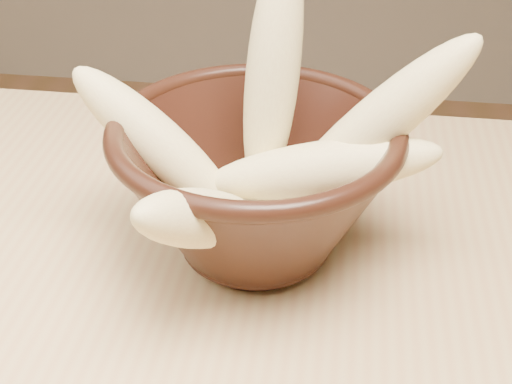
% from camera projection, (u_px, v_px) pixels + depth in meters
% --- Properties ---
extents(bowl, '(0.21, 0.21, 0.11)m').
position_uv_depth(bowl, '(256.00, 181.00, 0.51)').
color(bowl, black).
rests_on(bowl, table).
extents(milk_puddle, '(0.12, 0.12, 0.02)m').
position_uv_depth(milk_puddle, '(256.00, 212.00, 0.53)').
color(milk_puddle, beige).
rests_on(milk_puddle, bowl).
extents(banana_upright, '(0.06, 0.09, 0.19)m').
position_uv_depth(banana_upright, '(273.00, 74.00, 0.50)').
color(banana_upright, '#DABD81').
rests_on(banana_upright, bowl).
extents(banana_left, '(0.15, 0.06, 0.13)m').
position_uv_depth(banana_left, '(156.00, 142.00, 0.51)').
color(banana_left, '#DABD81').
rests_on(banana_left, bowl).
extents(banana_right, '(0.15, 0.05, 0.16)m').
position_uv_depth(banana_right, '(373.00, 127.00, 0.49)').
color(banana_right, '#DABD81').
rests_on(banana_right, bowl).
extents(banana_across, '(0.17, 0.04, 0.08)m').
position_uv_depth(banana_across, '(320.00, 169.00, 0.49)').
color(banana_across, '#DABD81').
rests_on(banana_across, bowl).
extents(banana_front, '(0.09, 0.14, 0.11)m').
position_uv_depth(banana_front, '(202.00, 218.00, 0.45)').
color(banana_front, '#DABD81').
rests_on(banana_front, bowl).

